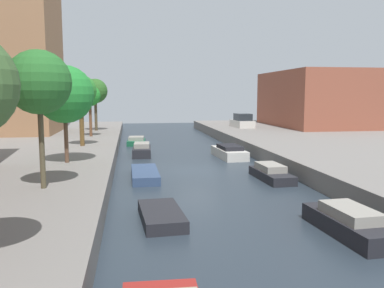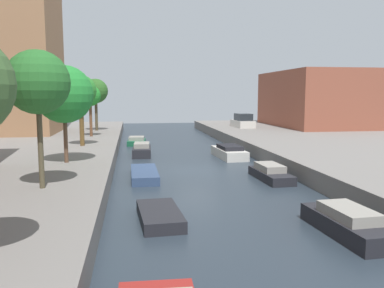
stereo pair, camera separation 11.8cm
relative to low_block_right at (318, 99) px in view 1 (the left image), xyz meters
The scene contains 15 objects.
ground_plane 27.68m from the low_block_right, 131.14° to the right, with size 84.00×84.00×0.00m, color #28333D.
low_block_right is the anchor object (origin of this frame).
street_tree_1 38.10m from the low_block_right, 131.94° to the right, with size 2.50×2.50×5.42m.
street_tree_2 33.81m from the low_block_right, 138.86° to the right, with size 3.12×3.12×5.27m.
street_tree_3 29.52m from the low_block_right, 149.61° to the right, with size 2.26×2.26×5.10m.
street_tree_4 26.76m from the low_block_right, 162.08° to the right, with size 1.86×1.86×4.53m.
street_tree_5 25.58m from the low_block_right, behind, with size 2.49×2.49×5.31m.
parked_car 9.69m from the low_block_right, behind, with size 1.90×4.20×1.56m.
moored_boat_left_1 36.93m from the low_block_right, 124.75° to the right, with size 1.66×3.36×0.44m.
moored_boat_left_2 31.08m from the low_block_right, 133.55° to the right, with size 1.48×4.34×0.47m.
moored_boat_left_3 25.54m from the low_block_right, 146.80° to the right, with size 1.54×3.57×1.00m.
moored_boat_left_4 22.83m from the low_block_right, 162.28° to the right, with size 1.82×3.14×0.77m.
moored_boat_right_1 35.99m from the low_block_right, 114.42° to the right, with size 1.60×4.02×0.97m.
moored_boat_right_2 27.98m from the low_block_right, 121.07° to the right, with size 1.49×3.81×0.85m.
moored_boat_right_3 21.94m from the low_block_right, 132.86° to the right, with size 1.91×4.47×0.96m.
Camera 1 is at (-4.03, -23.99, 4.70)m, focal length 37.36 mm.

